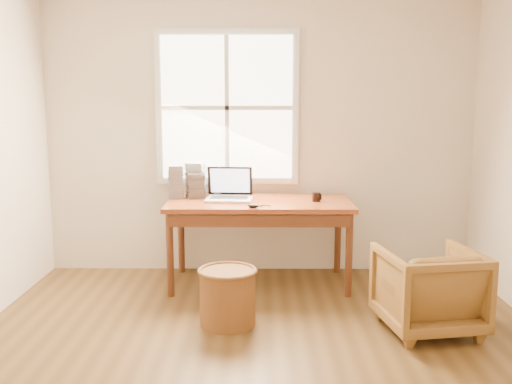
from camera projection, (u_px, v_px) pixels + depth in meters
room_shell at (256, 153)px, 3.27m from camera, size 4.04×4.54×2.64m
desk at (259, 203)px, 4.98m from camera, size 1.60×0.80×0.04m
armchair at (428, 289)px, 4.02m from camera, size 0.74×0.76×0.60m
wicker_stool at (228, 298)px, 4.14m from camera, size 0.52×0.52×0.40m
laptop at (229, 183)px, 4.95m from camera, size 0.44×0.46×0.31m
mouse at (253, 206)px, 4.66m from camera, size 0.12×0.09×0.03m
coffee_mug at (316, 197)px, 4.94m from camera, size 0.09×0.09×0.08m
cd_stack_a at (196, 180)px, 5.18m from camera, size 0.18×0.17×0.31m
cd_stack_b at (196, 185)px, 5.12m from camera, size 0.17×0.15×0.22m
cd_stack_c at (176, 182)px, 5.11m from camera, size 0.14×0.13×0.29m
cd_stack_d at (222, 185)px, 5.24m from camera, size 0.16×0.15×0.19m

